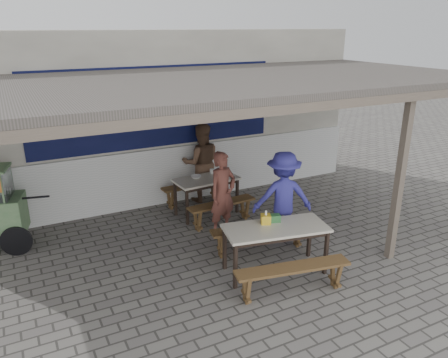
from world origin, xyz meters
TOP-DOWN VIEW (x-y plane):
  - ground at (0.00, 0.00)m, footprint 60.00×60.00m
  - back_wall at (-0.00, 3.58)m, footprint 9.00×1.28m
  - warung_roof at (0.02, 0.90)m, footprint 9.00×4.21m
  - table_left at (0.42, 2.04)m, footprint 1.28×0.72m
  - bench_left_street at (0.46, 1.44)m, footprint 1.36×0.38m
  - bench_left_wall at (0.38, 2.63)m, footprint 1.36×0.38m
  - table_right at (0.43, -0.41)m, footprint 1.65×0.96m
  - bench_right_street at (0.31, -1.05)m, footprint 1.67×0.59m
  - bench_right_wall at (0.56, 0.22)m, footprint 1.67×0.59m
  - patron_street_side at (0.31, 1.10)m, footprint 0.64×0.51m
  - patron_wall_side at (0.64, 2.75)m, footprint 0.96×0.84m
  - patron_right_table at (1.14, 0.44)m, footprint 1.18×0.93m
  - tissue_box at (0.36, -0.24)m, footprint 0.19×0.19m
  - donation_box at (0.52, -0.25)m, footprint 0.19×0.16m
  - condiment_jar at (0.66, 2.27)m, footprint 0.08×0.08m
  - condiment_bowl at (0.25, 2.14)m, footprint 0.25×0.25m

SIDE VIEW (x-z plane):
  - ground at x=0.00m, z-range 0.00..0.00m
  - bench_left_street at x=0.46m, z-range 0.11..0.56m
  - bench_left_wall at x=0.38m, z-range 0.11..0.56m
  - bench_right_street at x=0.31m, z-range 0.12..0.57m
  - bench_right_wall at x=0.56m, z-range 0.12..0.57m
  - table_left at x=0.42m, z-range 0.29..1.04m
  - table_right at x=0.43m, z-range 0.30..1.05m
  - patron_street_side at x=0.31m, z-range 0.00..1.54m
  - condiment_bowl at x=0.25m, z-range 0.75..0.80m
  - condiment_jar at x=0.66m, z-range 0.75..0.84m
  - patron_right_table at x=1.14m, z-range 0.00..1.60m
  - donation_box at x=0.52m, z-range 0.75..0.86m
  - tissue_box at x=0.36m, z-range 0.75..0.89m
  - patron_wall_side at x=0.64m, z-range 0.00..1.68m
  - back_wall at x=0.00m, z-range -0.03..3.47m
  - warung_roof at x=0.02m, z-range 1.31..4.12m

